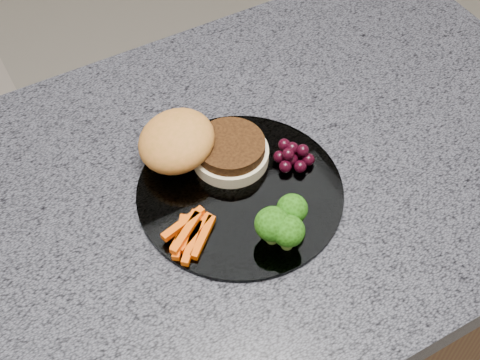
% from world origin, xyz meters
% --- Properties ---
extents(countertop, '(1.20, 0.60, 0.04)m').
position_xyz_m(countertop, '(0.00, 0.00, 0.88)').
color(countertop, '#4F4F59').
rests_on(countertop, island_cabinet).
extents(plate, '(0.26, 0.26, 0.01)m').
position_xyz_m(plate, '(0.10, -0.02, 0.90)').
color(plate, white).
rests_on(plate, countertop).
extents(burger, '(0.18, 0.15, 0.05)m').
position_xyz_m(burger, '(0.07, 0.05, 0.93)').
color(burger, beige).
rests_on(burger, plate).
extents(carrot_sticks, '(0.07, 0.07, 0.02)m').
position_xyz_m(carrot_sticks, '(0.01, -0.05, 0.91)').
color(carrot_sticks, '#FA5504').
rests_on(carrot_sticks, plate).
extents(broccoli, '(0.07, 0.06, 0.05)m').
position_xyz_m(broccoli, '(0.11, -0.11, 0.94)').
color(broccoli, olive).
rests_on(broccoli, plate).
extents(grape_bunch, '(0.05, 0.05, 0.03)m').
position_xyz_m(grape_bunch, '(0.18, -0.01, 0.92)').
color(grape_bunch, black).
rests_on(grape_bunch, plate).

